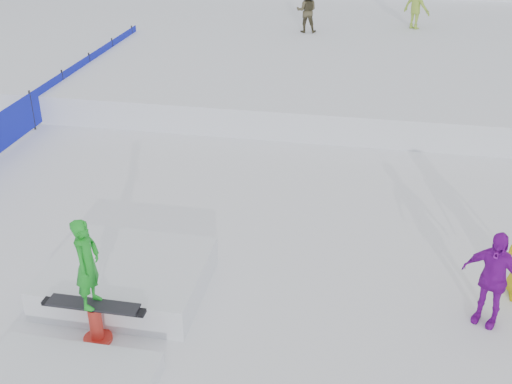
% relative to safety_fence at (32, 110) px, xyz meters
% --- Properties ---
extents(ground, '(120.00, 120.00, 0.00)m').
position_rel_safety_fence_xyz_m(ground, '(6.50, -6.60, -0.55)').
color(ground, white).
extents(snow_midrise, '(50.00, 18.00, 0.80)m').
position_rel_safety_fence_xyz_m(snow_midrise, '(6.50, 9.40, -0.15)').
color(snow_midrise, white).
rests_on(snow_midrise, ground).
extents(safety_fence, '(0.05, 16.00, 1.10)m').
position_rel_safety_fence_xyz_m(safety_fence, '(0.00, 0.00, 0.00)').
color(safety_fence, '#131CB9').
rests_on(safety_fence, ground).
extents(walker_olive, '(0.81, 0.65, 1.57)m').
position_rel_safety_fence_xyz_m(walker_olive, '(6.30, 9.07, 1.04)').
color(walker_olive, '#47412A').
rests_on(walker_olive, snow_midrise).
extents(walker_ygreen, '(1.27, 1.15, 1.71)m').
position_rel_safety_fence_xyz_m(walker_ygreen, '(10.29, 10.42, 1.10)').
color(walker_ygreen, '#86AD33').
rests_on(walker_ygreen, snow_midrise).
extents(spectator_purple, '(1.03, 0.79, 1.63)m').
position_rel_safety_fence_xyz_m(spectator_purple, '(11.00, -6.21, 0.27)').
color(spectator_purple, purple).
rests_on(spectator_purple, ground).
extents(jib_rail_feature, '(2.60, 4.40, 2.11)m').
position_rel_safety_fence_xyz_m(jib_rail_feature, '(5.15, -7.22, -0.25)').
color(jib_rail_feature, white).
rests_on(jib_rail_feature, ground).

